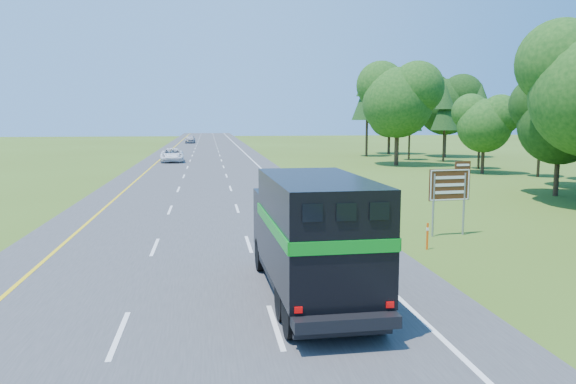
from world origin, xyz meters
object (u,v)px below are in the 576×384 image
horse_truck (312,233)px  white_suv (172,155)px  exit_sign (450,188)px  far_car (190,139)px

horse_truck → white_suv: size_ratio=1.42×
horse_truck → exit_sign: horse_truck is taller
horse_truck → far_car: (-6.32, 99.76, -1.06)m
far_car → horse_truck: bearing=-83.5°
far_car → white_suv: bearing=-87.8°
horse_truck → far_car: horse_truck is taller
horse_truck → exit_sign: (7.41, 7.64, 0.19)m
white_suv → exit_sign: size_ratio=1.72×
far_car → exit_sign: (13.73, -92.12, 1.26)m
white_suv → far_car: 49.13m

